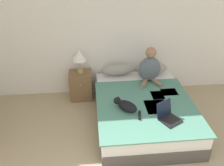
% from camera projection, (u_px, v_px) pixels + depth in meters
% --- Properties ---
extents(wall_back, '(5.96, 0.05, 2.55)m').
position_uv_depth(wall_back, '(108.00, 33.00, 4.57)').
color(wall_back, white).
rests_on(wall_back, ground_plane).
extents(bed, '(1.61, 2.09, 0.48)m').
position_uv_depth(bed, '(143.00, 110.00, 4.18)').
color(bed, '#4C4742').
rests_on(bed, ground_plane).
extents(pillow_near, '(0.63, 0.24, 0.22)m').
position_uv_depth(pillow_near, '(117.00, 70.00, 4.75)').
color(pillow_near, gray).
rests_on(pillow_near, bed).
extents(pillow_far, '(0.63, 0.24, 0.22)m').
position_uv_depth(pillow_far, '(152.00, 68.00, 4.81)').
color(pillow_far, gray).
rests_on(pillow_far, bed).
extents(person_sitting, '(0.42, 0.41, 0.68)m').
position_uv_depth(person_sitting, '(150.00, 67.00, 4.46)').
color(person_sitting, slate).
rests_on(person_sitting, bed).
extents(cat_tabby, '(0.41, 0.44, 0.18)m').
position_uv_depth(cat_tabby, '(126.00, 106.00, 3.74)').
color(cat_tabby, black).
rests_on(cat_tabby, bed).
extents(laptop_open, '(0.40, 0.41, 0.26)m').
position_uv_depth(laptop_open, '(168.00, 116.00, 3.56)').
color(laptop_open, black).
rests_on(laptop_open, bed).
extents(nightstand, '(0.44, 0.40, 0.58)m').
position_uv_depth(nightstand, '(81.00, 85.00, 4.80)').
color(nightstand, brown).
rests_on(nightstand, ground_plane).
extents(table_lamp, '(0.27, 0.27, 0.48)m').
position_uv_depth(table_lamp, '(79.00, 56.00, 4.49)').
color(table_lamp, tan).
rests_on(table_lamp, nightstand).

